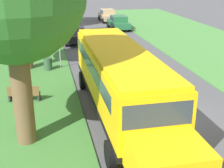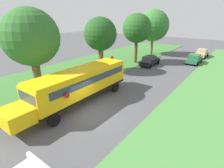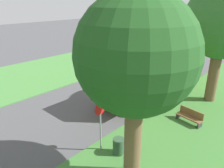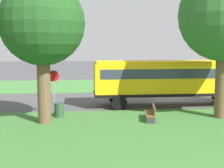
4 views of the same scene
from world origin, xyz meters
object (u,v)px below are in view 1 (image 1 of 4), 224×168
stop_sign (59,44)px  car_tan_furthest (108,15)px  school_bus (120,77)px  car_green_middle (118,22)px  park_bench (24,94)px  trash_bin (48,64)px  car_black_nearest (75,33)px

stop_sign → car_tan_furthest: bearing=69.5°
school_bus → stop_sign: school_bus is taller
car_green_middle → car_tan_furthest: (0.00, 6.08, 0.00)m
school_bus → car_green_middle: (5.15, 21.84, -1.05)m
park_bench → trash_bin: size_ratio=1.84×
school_bus → park_bench: 5.34m
car_black_nearest → trash_bin: (-2.66, -8.33, -0.43)m
car_tan_furthest → park_bench: (-9.60, -25.35, -0.40)m
car_tan_furthest → trash_bin: car_tan_furthest is taller
car_tan_furthest → park_bench: 27.11m
car_black_nearest → car_green_middle: 8.04m
car_black_nearest → stop_sign: 8.21m
car_green_middle → school_bus: bearing=-103.3°
school_bus → car_green_middle: size_ratio=2.82×
car_green_middle → trash_bin: (-8.26, -14.10, -0.43)m
stop_sign → trash_bin: size_ratio=3.04×
trash_bin → car_green_middle: bearing=59.6°
park_bench → trash_bin: (1.34, 5.16, -0.02)m
car_black_nearest → stop_sign: stop_sign is taller
car_black_nearest → trash_bin: bearing=-107.7°
park_bench → car_green_middle: bearing=63.5°
park_bench → trash_bin: park_bench is taller
stop_sign → park_bench: stop_sign is taller
car_tan_furthest → stop_sign: (-7.40, -19.82, 0.86)m
park_bench → stop_sign: bearing=68.3°
school_bus → car_black_nearest: (-0.45, 16.06, -1.05)m
car_green_middle → car_tan_furthest: size_ratio=1.00×
car_green_middle → stop_sign: stop_sign is taller
car_black_nearest → stop_sign: (-1.80, -7.96, 0.86)m
car_green_middle → trash_bin: bearing=-120.4°
school_bus → car_black_nearest: school_bus is taller
trash_bin → school_bus: bearing=-68.1°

